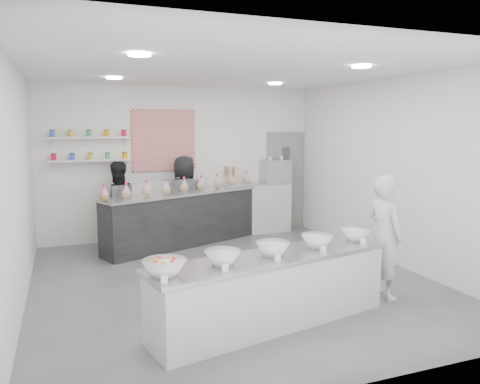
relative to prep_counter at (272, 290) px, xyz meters
The scene contains 26 objects.
floor 1.63m from the prep_counter, 87.08° to the left, with size 6.00×6.00×0.00m, color #515156.
ceiling 3.04m from the prep_counter, 87.08° to the left, with size 6.00×6.00×0.00m, color white.
back_wall 4.71m from the prep_counter, 88.99° to the left, with size 5.50×5.50×0.00m, color white.
left_wall 3.29m from the prep_counter, 149.39° to the left, with size 6.00×6.00×0.00m, color white.
right_wall 3.42m from the prep_counter, 29.16° to the left, with size 6.00×6.00×0.00m, color white.
back_door 5.18m from the prep_counter, 62.38° to the left, with size 0.88×0.04×2.10m, color gray.
pattern_panel 4.82m from the prep_counter, 93.39° to the left, with size 1.25×0.03×1.20m, color #AD1016.
jar_shelf_lower 4.93m from the prep_counter, 110.44° to the left, with size 1.45×0.22×0.04m, color silver.
jar_shelf_upper 5.05m from the prep_counter, 110.44° to the left, with size 1.45×0.22×0.04m, color silver.
preserve_jars 4.99m from the prep_counter, 110.53° to the left, with size 1.45×0.10×0.56m, color #E80538, non-canonical shape.
downlight_0 2.95m from the prep_counter, 156.30° to the left, with size 0.24×0.24×0.02m, color white.
downlight_1 3.03m from the prep_counter, 21.37° to the left, with size 0.24×0.24×0.02m, color white.
downlight_2 4.30m from the prep_counter, 112.54° to the left, with size 0.24×0.24×0.02m, color white.
downlight_3 4.35m from the prep_counter, 65.03° to the left, with size 0.24×0.24×0.02m, color white.
prep_counter is the anchor object (origin of this frame).
back_bar 3.84m from the prep_counter, 90.81° to the left, with size 3.28×0.60×1.02m, color black.
sneeze_guard 3.65m from the prep_counter, 89.14° to the left, with size 3.23×0.01×0.28m, color white.
espresso_ledge 4.66m from the prep_counter, 69.49° to the left, with size 1.43×0.45×1.06m, color beige.
espresso_machine 4.90m from the prep_counter, 64.69° to the left, with size 0.58×0.40×0.44m, color #93969E.
cup_stacks 4.57m from the prep_counter, 76.08° to the left, with size 0.25×0.24×0.34m, color tan, non-canonical shape.
prep_bowls 0.48m from the prep_counter, 90.00° to the left, with size 2.98×0.48×0.15m, color white, non-canonical shape.
label_cards 0.67m from the prep_counter, 101.97° to the right, with size 2.66×0.04×0.07m, color white, non-canonical shape.
cookie_bags 3.91m from the prep_counter, 90.81° to the left, with size 3.36×0.16×0.28m, color pink, non-canonical shape.
woman_prep 1.80m from the prep_counter, ahead, with size 0.59×0.39×1.62m, color silver.
staff_left 4.38m from the prep_counter, 106.53° to the left, with size 0.77×0.60×1.59m, color black.
staff_right 4.20m from the prep_counter, 89.54° to the left, with size 0.82×0.53×1.67m, color black.
Camera 1 is at (-2.20, -6.17, 2.23)m, focal length 35.00 mm.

